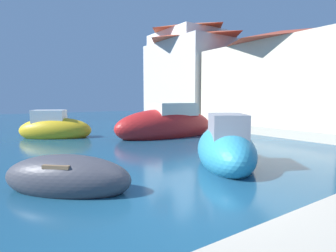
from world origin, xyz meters
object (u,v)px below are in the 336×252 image
Objects in this scene: waterfront_building_main at (280,77)px; waterfront_building_far at (187,70)px; moored_boat_1 at (167,125)px; waterfront_building_annex at (192,74)px; moored_boat_3 at (67,178)px; moored_boat_5 at (55,129)px; moored_boat_6 at (225,148)px.

waterfront_building_main is 10.02m from waterfront_building_far.
moored_boat_1 is 11.30m from waterfront_building_annex.
waterfront_building_far reaches higher than moored_boat_3.
moored_boat_5 is 14.77m from waterfront_building_far.
moored_boat_1 reaches higher than moored_boat_3.
moored_boat_1 is 0.72× the size of waterfront_building_far.
waterfront_building_annex is 0.93m from waterfront_building_far.
moored_boat_1 is at bearing -94.25° from moored_boat_3.
moored_boat_5 is at bearing -162.33° from waterfront_building_annex.
moored_boat_5 is 0.48× the size of waterfront_building_far.
moored_boat_6 is at bearing -124.07° from waterfront_building_far.
waterfront_building_main is at bearing -90.00° from waterfront_building_far.
waterfront_building_annex reaches higher than waterfront_building_main.
waterfront_building_far is (0.00, 9.94, 1.31)m from waterfront_building_main.
moored_boat_3 is at bearing -137.49° from waterfront_building_annex.
waterfront_building_annex reaches higher than moored_boat_5.
moored_boat_1 is 2.03× the size of moored_boat_3.
waterfront_building_main is (9.95, 4.77, 3.06)m from moored_boat_6.
moored_boat_1 is 8.53m from waterfront_building_main.
moored_boat_1 is 11.99m from waterfront_building_far.
waterfront_building_main is at bearing 10.06° from moored_boat_5.
moored_boat_5 is 14.38m from waterfront_building_annex.
waterfront_building_main is 9.16m from waterfront_building_annex.
waterfront_building_main reaches higher than moored_boat_6.
waterfront_building_far reaches higher than moored_boat_1.
waterfront_building_main is at bearing -27.72° from moored_boat_6.
waterfront_building_far is at bearing 90.00° from waterfront_building_main.
moored_boat_3 is 16.00m from waterfront_building_main.
moored_boat_3 is at bearing -162.92° from waterfront_building_main.
waterfront_building_annex reaches higher than moored_boat_3.
moored_boat_6 is 0.54× the size of waterfront_building_annex.
moored_boat_5 is at bearing -159.17° from waterfront_building_far.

